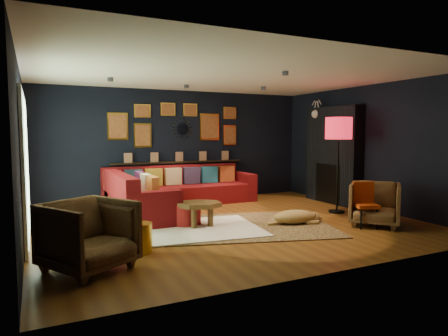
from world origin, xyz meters
name	(u,v)px	position (x,y,z in m)	size (l,w,h in m)	color
floor	(230,224)	(0.00, 0.00, 0.00)	(6.50, 6.50, 0.00)	brown
room_walls	(230,134)	(0.00, 0.00, 1.59)	(6.50, 6.50, 6.50)	black
sectional	(165,194)	(-0.61, 1.81, 0.32)	(3.41, 2.69, 0.86)	maroon
ledge	(179,162)	(0.00, 2.68, 0.92)	(3.20, 0.12, 0.04)	black
gallery_wall	(178,124)	(-0.01, 2.72, 1.81)	(3.15, 0.04, 1.02)	gold
sunburst_mirror	(182,129)	(0.10, 2.72, 1.70)	(0.47, 0.16, 0.47)	silver
fireplace	(333,158)	(3.09, 0.90, 1.02)	(0.31, 1.60, 2.20)	black
deer_head	(321,114)	(3.14, 1.40, 2.05)	(0.50, 0.28, 0.45)	white
sliding_door	(25,166)	(-3.22, 0.60, 1.10)	(0.06, 2.80, 2.20)	white
ceiling_spots	(211,83)	(0.00, 0.80, 2.56)	(3.30, 2.50, 0.06)	black
shag_rug	(191,230)	(-0.80, -0.20, 0.02)	(2.23, 1.62, 0.03)	white
leopard_rug	(243,226)	(0.12, -0.30, 0.01)	(2.96, 2.11, 0.02)	tan
coffee_table	(199,207)	(-0.58, -0.01, 0.35)	(0.95, 0.83, 0.40)	brown
pouf	(185,213)	(-0.76, 0.21, 0.21)	(0.55, 0.55, 0.36)	#A41B1C
armchair_left	(89,232)	(-2.55, -1.45, 0.45)	(0.88, 0.82, 0.91)	#A76E3B
armchair_right	(375,202)	(2.22, -1.20, 0.41)	(0.80, 0.75, 0.83)	#A76E3B
gold_stool	(140,238)	(-1.84, -1.02, 0.20)	(0.32, 0.32, 0.40)	gold
orange_chair	(365,201)	(1.97, -1.22, 0.45)	(0.48, 0.48, 0.77)	black
floor_lamp	(339,132)	(2.39, -0.05, 1.63)	(0.52, 0.52, 1.91)	black
dog	(295,214)	(1.00, -0.56, 0.19)	(1.07, 0.52, 0.34)	tan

